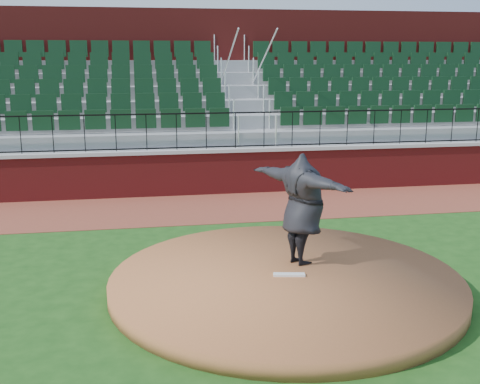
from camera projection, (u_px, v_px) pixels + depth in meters
name	position (u px, v px, depth m)	size (l,w,h in m)	color
ground	(255.00, 284.00, 10.24)	(90.00, 90.00, 0.00)	#184313
warning_track	(214.00, 207.00, 15.42)	(34.00, 3.20, 0.01)	brown
field_wall	(207.00, 173.00, 16.82)	(34.00, 0.35, 1.20)	maroon
wall_cap	(206.00, 151.00, 16.68)	(34.00, 0.45, 0.10)	#B7B7B7
wall_railing	(206.00, 131.00, 16.55)	(34.00, 0.05, 1.00)	black
seating_stands	(196.00, 105.00, 19.05)	(34.00, 5.10, 4.60)	gray
concourse_wall	(188.00, 87.00, 21.64)	(34.00, 0.50, 5.50)	maroon
pitchers_mound	(286.00, 282.00, 9.99)	(5.92, 5.92, 0.25)	brown
pitching_rubber	(289.00, 275.00, 9.94)	(0.53, 0.13, 0.04)	white
pitcher	(302.00, 209.00, 10.34)	(2.44, 0.66, 1.99)	black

